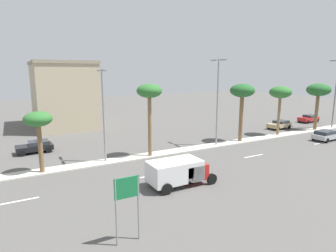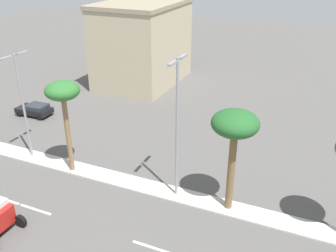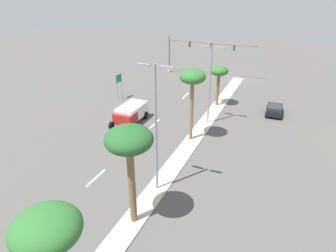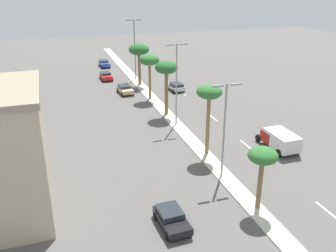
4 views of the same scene
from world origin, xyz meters
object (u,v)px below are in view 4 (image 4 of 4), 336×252
at_px(palm_tree_rear, 209,95).
at_px(street_lamp_center, 176,79).
at_px(sedan_tan_center, 125,89).
at_px(palm_tree_front, 166,70).
at_px(sedan_silver_front, 176,86).
at_px(sedan_red_leading, 106,76).
at_px(sedan_black_inboard, 172,218).
at_px(palm_tree_mid, 263,158).
at_px(palm_tree_right, 149,61).
at_px(sedan_blue_outboard, 104,63).
at_px(box_truck, 279,139).
at_px(palm_tree_inboard, 139,51).
at_px(street_lamp_far, 135,45).
at_px(street_lamp_front, 225,123).

relative_size(palm_tree_rear, street_lamp_center, 0.74).
bearing_deg(sedan_tan_center, palm_tree_rear, -81.26).
height_order(palm_tree_rear, palm_tree_front, palm_tree_rear).
bearing_deg(palm_tree_front, sedan_silver_front, 64.61).
xyz_separation_m(sedan_red_leading, sedan_black_inboard, (-2.35, -46.43, -0.01)).
distance_m(palm_tree_mid, palm_tree_rear, 11.25).
bearing_deg(sedan_black_inboard, palm_tree_right, 77.45).
relative_size(sedan_silver_front, sedan_blue_outboard, 1.06).
bearing_deg(palm_tree_mid, sedan_blue_outboard, 94.08).
bearing_deg(sedan_black_inboard, box_truck, 30.73).
distance_m(sedan_blue_outboard, sedan_black_inboard, 57.46).
bearing_deg(box_truck, palm_tree_inboard, 105.87).
relative_size(palm_tree_rear, palm_tree_inboard, 1.07).
height_order(palm_tree_inboard, street_lamp_far, street_lamp_far).
height_order(street_lamp_far, sedan_silver_front, street_lamp_far).
bearing_deg(palm_tree_right, palm_tree_front, -87.70).
xyz_separation_m(palm_tree_mid, sedan_blue_outboard, (-4.09, 57.36, -4.12)).
relative_size(street_lamp_front, street_lamp_center, 0.88).
bearing_deg(sedan_tan_center, sedan_black_inboard, -96.18).
bearing_deg(street_lamp_center, sedan_black_inboard, -110.19).
xyz_separation_m(palm_tree_right, sedan_silver_front, (5.49, 3.22, -5.47)).
xyz_separation_m(sedan_blue_outboard, box_truck, (12.61, -47.62, 0.46)).
bearing_deg(street_lamp_far, street_lamp_front, -90.63).
height_order(palm_tree_mid, street_lamp_center, street_lamp_center).
xyz_separation_m(palm_tree_front, palm_tree_right, (-0.31, 7.69, -0.37)).
distance_m(palm_tree_front, street_lamp_center, 4.11).
bearing_deg(palm_tree_right, box_truck, -67.98).
bearing_deg(street_lamp_front, street_lamp_center, 89.23).
bearing_deg(palm_tree_inboard, sedan_silver_front, -44.81).
relative_size(palm_tree_front, box_truck, 1.38).
bearing_deg(palm_tree_front, palm_tree_inboard, 89.83).
bearing_deg(street_lamp_far, sedan_blue_outboard, 107.91).
bearing_deg(street_lamp_front, sedan_silver_front, 79.74).
height_order(palm_tree_front, box_truck, palm_tree_front).
xyz_separation_m(palm_tree_mid, palm_tree_front, (-0.32, 24.66, 1.71)).
bearing_deg(street_lamp_center, sedan_tan_center, 102.63).
bearing_deg(box_truck, sedan_silver_front, 98.07).
bearing_deg(palm_tree_inboard, sedan_tan_center, -131.47).
distance_m(sedan_black_inboard, box_truck, 19.02).
xyz_separation_m(palm_tree_front, sedan_tan_center, (-3.55, 11.94, -5.85)).
relative_size(palm_tree_right, street_lamp_far, 0.64).
height_order(sedan_red_leading, sedan_black_inboard, sedan_red_leading).
height_order(sedan_silver_front, sedan_blue_outboard, sedan_silver_front).
xyz_separation_m(palm_tree_mid, box_truck, (8.52, 9.74, -3.66)).
distance_m(sedan_blue_outboard, box_truck, 49.27).
distance_m(palm_tree_right, street_lamp_front, 26.20).
relative_size(sedan_red_leading, sedan_blue_outboard, 0.94).
distance_m(sedan_red_leading, sedan_blue_outboard, 10.99).
height_order(sedan_red_leading, sedan_blue_outboard, sedan_blue_outboard).
bearing_deg(palm_tree_inboard, palm_tree_mid, -89.62).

